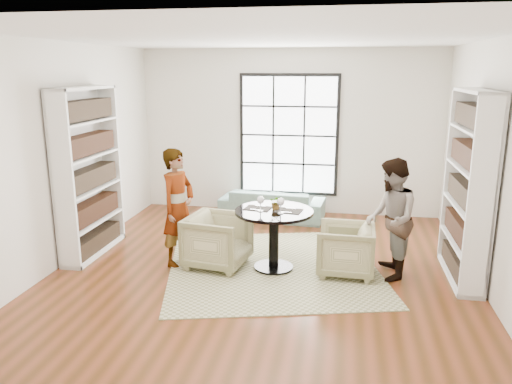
% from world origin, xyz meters
% --- Properties ---
extents(ground, '(6.00, 6.00, 0.00)m').
position_xyz_m(ground, '(0.00, 0.00, 0.00)').
color(ground, brown).
extents(room_shell, '(6.00, 6.01, 6.00)m').
position_xyz_m(room_shell, '(0.00, 0.54, 1.26)').
color(room_shell, silver).
rests_on(room_shell, ground).
extents(rug, '(3.38, 3.38, 0.01)m').
position_xyz_m(rug, '(0.12, 0.19, 0.01)').
color(rug, tan).
rests_on(rug, ground).
extents(pedestal_table, '(1.04, 1.04, 0.83)m').
position_xyz_m(pedestal_table, '(0.14, 0.14, 0.60)').
color(pedestal_table, black).
rests_on(pedestal_table, ground).
extents(sofa, '(1.89, 0.86, 0.54)m').
position_xyz_m(sofa, '(-0.22, 2.45, 0.27)').
color(sofa, slate).
rests_on(sofa, ground).
extents(armchair_left, '(0.91, 0.89, 0.73)m').
position_xyz_m(armchair_left, '(-0.63, 0.10, 0.36)').
color(armchair_left, '#BFB688').
rests_on(armchair_left, ground).
extents(armchair_right, '(0.76, 0.74, 0.67)m').
position_xyz_m(armchair_right, '(1.08, 0.14, 0.33)').
color(armchair_right, '#C6B08D').
rests_on(armchair_right, ground).
extents(person_left, '(0.56, 0.68, 1.61)m').
position_xyz_m(person_left, '(-1.18, 0.10, 0.81)').
color(person_left, gray).
rests_on(person_left, ground).
extents(person_right, '(0.62, 0.78, 1.56)m').
position_xyz_m(person_right, '(1.63, 0.14, 0.78)').
color(person_right, gray).
rests_on(person_right, ground).
extents(placemat_left, '(0.38, 0.31, 0.01)m').
position_xyz_m(placemat_left, '(-0.09, 0.18, 0.83)').
color(placemat_left, black).
rests_on(placemat_left, pedestal_table).
extents(placemat_right, '(0.38, 0.31, 0.01)m').
position_xyz_m(placemat_right, '(0.33, 0.13, 0.83)').
color(placemat_right, black).
rests_on(placemat_right, pedestal_table).
extents(cutlery_left, '(0.17, 0.24, 0.01)m').
position_xyz_m(cutlery_left, '(-0.09, 0.18, 0.84)').
color(cutlery_left, silver).
rests_on(cutlery_left, placemat_left).
extents(cutlery_right, '(0.17, 0.24, 0.01)m').
position_xyz_m(cutlery_right, '(0.33, 0.13, 0.84)').
color(cutlery_right, silver).
rests_on(cutlery_right, placemat_right).
extents(wine_glass_left, '(0.09, 0.09, 0.21)m').
position_xyz_m(wine_glass_left, '(-0.03, 0.05, 0.98)').
color(wine_glass_left, silver).
rests_on(wine_glass_left, pedestal_table).
extents(wine_glass_right, '(0.10, 0.10, 0.21)m').
position_xyz_m(wine_glass_right, '(0.24, -0.00, 0.98)').
color(wine_glass_right, silver).
rests_on(wine_glass_right, pedestal_table).
extents(flower_centerpiece, '(0.20, 0.18, 0.20)m').
position_xyz_m(flower_centerpiece, '(0.16, 0.16, 0.93)').
color(flower_centerpiece, gray).
rests_on(flower_centerpiece, pedestal_table).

